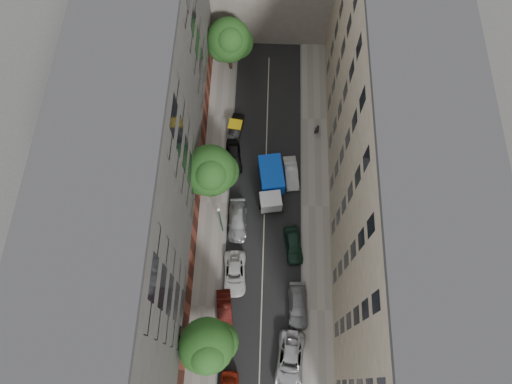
{
  "coord_description": "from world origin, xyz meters",
  "views": [
    {
      "loc": [
        -0.29,
        -18.03,
        45.96
      ],
      "look_at": [
        -0.9,
        -1.08,
        6.0
      ],
      "focal_mm": 32.0,
      "sensor_mm": 36.0,
      "label": 1
    }
  ],
  "objects_px": {
    "car_left_3": "(238,221)",
    "car_right_2": "(293,245)",
    "pedestrian": "(317,130)",
    "tree_mid": "(211,172)",
    "tree_far": "(230,42)",
    "car_left_5": "(236,129)",
    "lamp_post": "(220,218)",
    "car_right_3": "(291,173)",
    "tree_near": "(208,347)",
    "car_left_4": "(234,156)",
    "car_left_2": "(235,274)",
    "car_left_1": "(224,310)",
    "car_right_0": "(290,360)",
    "tarp_truck": "(271,183)",
    "car_right_1": "(298,306)"
  },
  "relations": [
    {
      "from": "car_left_3",
      "to": "tree_far",
      "type": "distance_m",
      "value": 20.59
    },
    {
      "from": "car_left_4",
      "to": "car_right_2",
      "type": "height_order",
      "value": "car_right_2"
    },
    {
      "from": "tree_mid",
      "to": "car_left_4",
      "type": "bearing_deg",
      "value": 67.54
    },
    {
      "from": "tree_far",
      "to": "car_left_5",
      "type": "bearing_deg",
      "value": -83.74
    },
    {
      "from": "car_right_1",
      "to": "pedestrian",
      "type": "bearing_deg",
      "value": 81.89
    },
    {
      "from": "tree_mid",
      "to": "lamp_post",
      "type": "bearing_deg",
      "value": -75.79
    },
    {
      "from": "tarp_truck",
      "to": "car_left_2",
      "type": "height_order",
      "value": "tarp_truck"
    },
    {
      "from": "lamp_post",
      "to": "car_left_5",
      "type": "bearing_deg",
      "value": 86.62
    },
    {
      "from": "car_left_3",
      "to": "pedestrian",
      "type": "xyz_separation_m",
      "value": [
        8.49,
        11.21,
        0.34
      ]
    },
    {
      "from": "tarp_truck",
      "to": "car_left_4",
      "type": "distance_m",
      "value": 5.51
    },
    {
      "from": "tree_mid",
      "to": "car_left_3",
      "type": "bearing_deg",
      "value": -51.73
    },
    {
      "from": "car_left_3",
      "to": "tree_mid",
      "type": "xyz_separation_m",
      "value": [
        -2.59,
        3.28,
        4.85
      ]
    },
    {
      "from": "car_right_2",
      "to": "pedestrian",
      "type": "height_order",
      "value": "pedestrian"
    },
    {
      "from": "tarp_truck",
      "to": "tree_far",
      "type": "relative_size",
      "value": 0.84
    },
    {
      "from": "car_right_2",
      "to": "tree_mid",
      "type": "distance_m",
      "value": 11.28
    },
    {
      "from": "car_left_1",
      "to": "tree_mid",
      "type": "bearing_deg",
      "value": 91.54
    },
    {
      "from": "car_left_3",
      "to": "car_left_5",
      "type": "bearing_deg",
      "value": 92.23
    },
    {
      "from": "car_right_3",
      "to": "tree_far",
      "type": "relative_size",
      "value": 0.54
    },
    {
      "from": "car_right_2",
      "to": "tree_near",
      "type": "relative_size",
      "value": 0.56
    },
    {
      "from": "car_right_1",
      "to": "tree_mid",
      "type": "relative_size",
      "value": 0.56
    },
    {
      "from": "car_left_5",
      "to": "car_right_3",
      "type": "relative_size",
      "value": 0.97
    },
    {
      "from": "car_left_2",
      "to": "tree_mid",
      "type": "xyz_separation_m",
      "value": [
        -2.59,
        8.88,
        4.87
      ]
    },
    {
      "from": "car_right_1",
      "to": "car_right_3",
      "type": "xyz_separation_m",
      "value": [
        -0.76,
        14.4,
        -0.01
      ]
    },
    {
      "from": "car_left_2",
      "to": "car_right_3",
      "type": "xyz_separation_m",
      "value": [
        5.6,
        11.4,
        -0.0
      ]
    },
    {
      "from": "car_right_1",
      "to": "tree_near",
      "type": "distance_m",
      "value": 10.15
    },
    {
      "from": "car_left_3",
      "to": "pedestrian",
      "type": "height_order",
      "value": "pedestrian"
    },
    {
      "from": "car_left_3",
      "to": "car_left_4",
      "type": "relative_size",
      "value": 1.14
    },
    {
      "from": "car_left_4",
      "to": "tree_near",
      "type": "bearing_deg",
      "value": -100.6
    },
    {
      "from": "car_right_2",
      "to": "tree_far",
      "type": "relative_size",
      "value": 0.56
    },
    {
      "from": "car_left_5",
      "to": "lamp_post",
      "type": "bearing_deg",
      "value": -84.72
    },
    {
      "from": "car_left_3",
      "to": "car_right_2",
      "type": "relative_size",
      "value": 1.12
    },
    {
      "from": "car_left_2",
      "to": "car_right_3",
      "type": "distance_m",
      "value": 12.7
    },
    {
      "from": "car_left_1",
      "to": "car_left_3",
      "type": "bearing_deg",
      "value": 78.42
    },
    {
      "from": "car_left_2",
      "to": "tree_far",
      "type": "distance_m",
      "value": 26.08
    },
    {
      "from": "tarp_truck",
      "to": "tree_far",
      "type": "bearing_deg",
      "value": 99.35
    },
    {
      "from": "car_left_1",
      "to": "car_right_2",
      "type": "distance_m",
      "value": 9.54
    },
    {
      "from": "car_left_1",
      "to": "car_right_0",
      "type": "distance_m",
      "value": 7.75
    },
    {
      "from": "tarp_truck",
      "to": "tree_far",
      "type": "height_order",
      "value": "tree_far"
    },
    {
      "from": "tree_far",
      "to": "car_right_2",
      "type": "bearing_deg",
      "value": -71.18
    },
    {
      "from": "car_left_5",
      "to": "tree_near",
      "type": "relative_size",
      "value": 0.52
    },
    {
      "from": "car_right_0",
      "to": "car_right_3",
      "type": "xyz_separation_m",
      "value": [
        0.0,
        19.38,
        -0.1
      ]
    },
    {
      "from": "car_left_2",
      "to": "car_right_2",
      "type": "distance_m",
      "value": 6.7
    },
    {
      "from": "lamp_post",
      "to": "tree_far",
      "type": "bearing_deg",
      "value": 90.7
    },
    {
      "from": "car_left_2",
      "to": "car_left_5",
      "type": "height_order",
      "value": "car_left_2"
    },
    {
      "from": "car_left_2",
      "to": "car_right_2",
      "type": "bearing_deg",
      "value": 25.76
    },
    {
      "from": "car_left_4",
      "to": "car_right_2",
      "type": "relative_size",
      "value": 0.98
    },
    {
      "from": "tree_mid",
      "to": "car_right_3",
      "type": "bearing_deg",
      "value": 17.12
    },
    {
      "from": "car_right_0",
      "to": "tree_near",
      "type": "height_order",
      "value": "tree_near"
    },
    {
      "from": "car_right_3",
      "to": "tree_near",
      "type": "xyz_separation_m",
      "value": [
        -7.3,
        -18.78,
        4.34
      ]
    },
    {
      "from": "car_right_2",
      "to": "car_left_1",
      "type": "bearing_deg",
      "value": -142.7
    }
  ]
}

